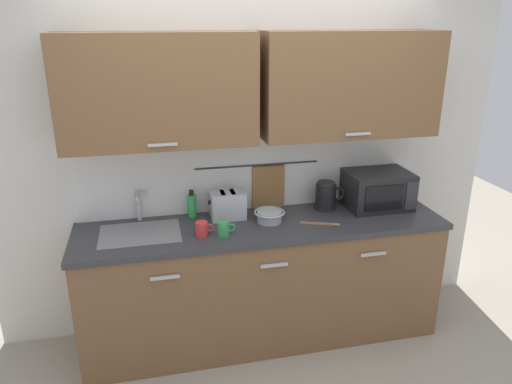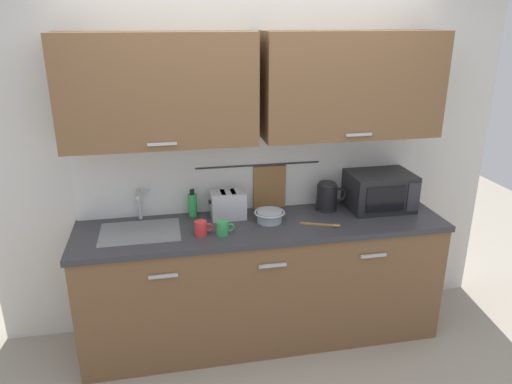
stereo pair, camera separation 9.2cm
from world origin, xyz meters
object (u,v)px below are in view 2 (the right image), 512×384
object	(u,v)px
dish_soap_bottle	(193,204)
toaster	(228,204)
microwave	(380,191)
electric_kettle	(327,197)
mug_by_kettle	(223,228)
wooden_spoon	(325,225)
mug_near_sink	(201,228)
mixing_bowl	(270,216)

from	to	relation	value
dish_soap_bottle	toaster	world-z (taller)	dish_soap_bottle
microwave	electric_kettle	bearing A→B (deg)	173.17
toaster	mug_by_kettle	xyz separation A→B (m)	(-0.08, -0.29, -0.05)
electric_kettle	mug_by_kettle	size ratio (longest dim) A/B	1.89
toaster	wooden_spoon	size ratio (longest dim) A/B	0.96
microwave	mug_near_sink	distance (m)	1.35
electric_kettle	toaster	size ratio (longest dim) A/B	0.89
microwave	dish_soap_bottle	size ratio (longest dim) A/B	2.35
microwave	wooden_spoon	xyz separation A→B (m)	(-0.49, -0.23, -0.13)
mug_near_sink	toaster	size ratio (longest dim) A/B	0.47
dish_soap_bottle	mug_near_sink	distance (m)	0.34
dish_soap_bottle	wooden_spoon	distance (m)	0.94
toaster	wooden_spoon	world-z (taller)	toaster
mixing_bowl	mug_by_kettle	bearing A→B (deg)	-156.35
dish_soap_bottle	mixing_bowl	world-z (taller)	dish_soap_bottle
dish_soap_bottle	mixing_bowl	distance (m)	0.55
wooden_spoon	mug_by_kettle	bearing A→B (deg)	-179.01
electric_kettle	mug_by_kettle	world-z (taller)	electric_kettle
microwave	toaster	xyz separation A→B (m)	(-1.11, 0.05, -0.04)
dish_soap_bottle	mug_by_kettle	size ratio (longest dim) A/B	1.63
toaster	mug_by_kettle	distance (m)	0.30
dish_soap_bottle	mug_by_kettle	distance (m)	0.40
toaster	mug_near_sink	bearing A→B (deg)	-129.30
microwave	mug_by_kettle	distance (m)	1.22
toaster	mixing_bowl	bearing A→B (deg)	-27.34
electric_kettle	wooden_spoon	bearing A→B (deg)	-111.04
mixing_bowl	wooden_spoon	distance (m)	0.38
dish_soap_bottle	mug_by_kettle	world-z (taller)	dish_soap_bottle
mug_by_kettle	wooden_spoon	xyz separation A→B (m)	(0.70, 0.01, -0.04)
toaster	wooden_spoon	xyz separation A→B (m)	(0.62, -0.28, -0.09)
mixing_bowl	microwave	bearing A→B (deg)	6.12
wooden_spoon	toaster	bearing A→B (deg)	156.07
mug_by_kettle	mug_near_sink	bearing A→B (deg)	168.57
electric_kettle	mixing_bowl	distance (m)	0.49
electric_kettle	dish_soap_bottle	xyz separation A→B (m)	(-0.97, 0.08, -0.01)
mug_near_sink	mug_by_kettle	distance (m)	0.14
mug_near_sink	mug_by_kettle	bearing A→B (deg)	-11.43
microwave	mixing_bowl	xyz separation A→B (m)	(-0.85, -0.09, -0.09)
mixing_bowl	wooden_spoon	xyz separation A→B (m)	(0.36, -0.14, -0.04)
electric_kettle	mug_near_sink	distance (m)	0.98
mixing_bowl	wooden_spoon	size ratio (longest dim) A/B	0.80
mug_by_kettle	mixing_bowl	bearing A→B (deg)	23.65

